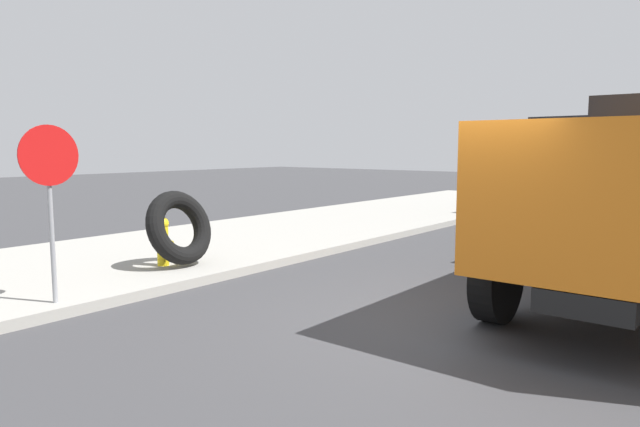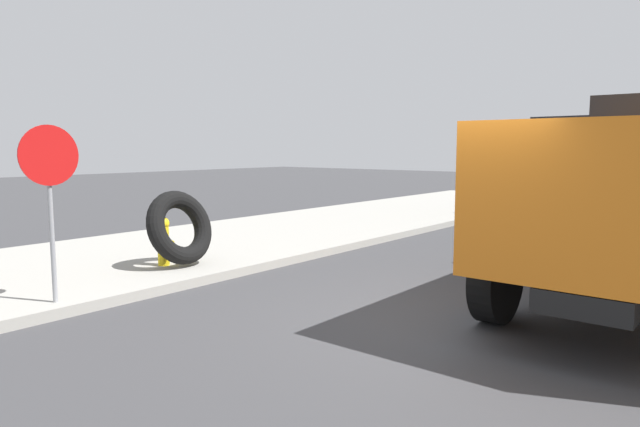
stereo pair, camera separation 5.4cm
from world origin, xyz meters
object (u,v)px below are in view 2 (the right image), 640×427
(fire_hydrant, at_px, (163,240))
(loose_tire, at_px, (180,227))
(stop_sign, at_px, (50,180))
(dump_truck_blue, at_px, (606,164))

(fire_hydrant, relative_size, loose_tire, 0.65)
(stop_sign, relative_size, dump_truck_blue, 0.32)
(fire_hydrant, height_order, dump_truck_blue, dump_truck_blue)
(fire_hydrant, height_order, stop_sign, stop_sign)
(fire_hydrant, bearing_deg, dump_truck_blue, -14.22)
(stop_sign, bearing_deg, dump_truck_blue, -9.43)
(loose_tire, height_order, dump_truck_blue, dump_truck_blue)
(stop_sign, distance_m, dump_truck_blue, 16.76)
(dump_truck_blue, bearing_deg, fire_hydrant, 165.78)
(loose_tire, relative_size, stop_sign, 0.56)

